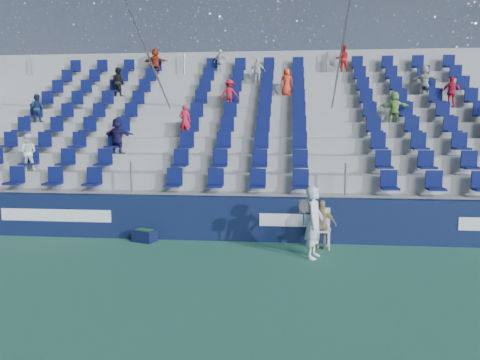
% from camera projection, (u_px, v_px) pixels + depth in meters
% --- Properties ---
extents(ground, '(70.00, 70.00, 0.00)m').
position_uv_depth(ground, '(216.00, 278.00, 9.65)').
color(ground, '#307156').
rests_on(ground, ground).
extents(sponsor_wall, '(24.00, 0.32, 1.20)m').
position_uv_depth(sponsor_wall, '(234.00, 219.00, 12.69)').
color(sponsor_wall, '#101A3C').
rests_on(sponsor_wall, ground).
extents(grandstand, '(24.00, 8.17, 6.63)m').
position_uv_depth(grandstand, '(250.00, 151.00, 17.54)').
color(grandstand, '#A1A19C').
rests_on(grandstand, ground).
extents(tennis_player, '(0.69, 0.71, 1.71)m').
position_uv_depth(tennis_player, '(314.00, 222.00, 10.98)').
color(tennis_player, white).
rests_on(tennis_player, ground).
extents(line_judge_chair, '(0.50, 0.51, 1.02)m').
position_uv_depth(line_judge_chair, '(321.00, 225.00, 11.97)').
color(line_judge_chair, white).
rests_on(line_judge_chair, ground).
extents(line_judge, '(0.78, 0.43, 1.25)m').
position_uv_depth(line_judge, '(322.00, 225.00, 11.81)').
color(line_judge, tan).
rests_on(line_judge, ground).
extents(ball_bin, '(0.69, 0.56, 0.33)m').
position_uv_depth(ball_bin, '(145.00, 235.00, 12.59)').
color(ball_bin, '#0E1335').
rests_on(ball_bin, ground).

